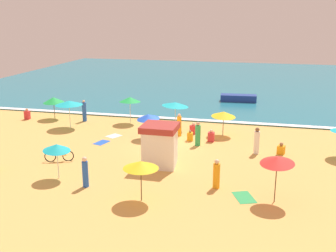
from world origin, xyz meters
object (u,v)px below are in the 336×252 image
Objects in this scene: beach_umbrella_0 at (69,103)px; beach_umbrella_3 at (175,104)px; beach_umbrella_8 at (277,160)px; beachgoer_4 at (85,172)px; beach_umbrella_2 at (57,147)px; beachgoer_11 at (179,126)px; beach_umbrella_6 at (148,117)px; beachgoer_7 at (190,136)px; beachgoer_2 at (198,134)px; small_boat_0 at (238,98)px; parked_bicycle at (59,155)px; beachgoer_3 at (281,149)px; beach_umbrella_1 at (141,165)px; lifeguard_cabana at (160,145)px; beachgoer_10 at (84,111)px; beachgoer_9 at (257,141)px; beach_umbrella_7 at (54,100)px; beachgoer_8 at (216,175)px; beachgoer_0 at (211,136)px; beachgoer_1 at (193,129)px; beach_umbrella_9 at (130,99)px; beach_umbrella_5 at (224,114)px; beachgoer_5 at (27,115)px.

beach_umbrella_3 is at bearing 10.58° from beach_umbrella_0.
beach_umbrella_8 is 1.42× the size of beachgoer_4.
beach_umbrella_2 is 10.83m from beachgoer_11.
beach_umbrella_6 is at bearing -115.12° from beach_umbrella_3.
beachgoer_7 is 1.51m from beachgoer_11.
beachgoer_2 is 15.31m from small_boat_0.
beach_umbrella_2 is 3.15m from parked_bicycle.
beachgoer_3 is (9.50, -1.26, -1.34)m from beach_umbrella_6.
beach_umbrella_1 is 1.27× the size of beachgoer_11.
beachgoer_10 is at bearing 136.14° from lifeguard_cabana.
beachgoer_9 is (8.70, 7.58, 0.03)m from beachgoer_4.
beach_umbrella_7 is at bearing 139.36° from beach_umbrella_0.
lifeguard_cabana reaches higher than beachgoer_7.
beachgoer_7 is (-5.89, 8.81, -1.82)m from beach_umbrella_8.
beachgoer_2 is at bearing 107.45° from beachgoer_8.
beachgoer_0 is 1.01× the size of beachgoer_1.
beachgoer_0 is 8.14m from beachgoer_8.
beach_umbrella_3 is at bearing 79.74° from beachgoer_4.
beachgoer_1 is (-5.96, 10.60, -1.78)m from beach_umbrella_8.
beach_umbrella_9 reaches higher than beachgoer_7.
beach_umbrella_6 is 1.33× the size of beachgoer_11.
beach_umbrella_7 is 1.14× the size of beachgoer_9.
beach_umbrella_8 is 0.65× the size of small_boat_0.
beach_umbrella_0 is 1.78× the size of beachgoer_11.
lifeguard_cabana reaches higher than beachgoer_1.
beachgoer_4 is 6.97m from beachgoer_8.
beachgoer_0 is (-4.38, 8.98, -1.78)m from beach_umbrella_8.
beach_umbrella_6 reaches higher than beach_umbrella_5.
beach_umbrella_8 is at bearing -11.48° from parked_bicycle.
beachgoer_7 reaches higher than beachgoer_3.
beachgoer_8 reaches higher than beachgoer_5.
beachgoer_1 is at bearing 83.59° from lifeguard_cabana.
beachgoer_1 is at bearing -3.63° from beachgoer_5.
beach_umbrella_1 is 12.44m from beach_umbrella_5.
beachgoer_10 is at bearing 6.49° from beachgoer_5.
beach_umbrella_1 is 6.58m from beach_umbrella_8.
beach_umbrella_0 reaches higher than small_boat_0.
beach_umbrella_8 is 2.99× the size of beachgoer_7.
beachgoer_2 is at bearing -73.85° from beachgoer_1.
beachgoer_5 is at bearing 167.19° from beachgoer_9.
beach_umbrella_8 is at bearing -46.85° from beach_umbrella_9.
beach_umbrella_7 is 12.90m from beachgoer_1.
beachgoer_9 is 15.52m from beachgoer_10.
beach_umbrella_6 is at bearing -55.10° from beach_umbrella_9.
beach_umbrella_6 is 12.35m from beachgoer_5.
beach_umbrella_7 is 18.71m from small_boat_0.
small_boat_0 is at bearing 33.36° from beachgoer_5.
beach_umbrella_0 reaches higher than beachgoer_0.
beach_umbrella_2 is 1.21× the size of parked_bicycle.
beachgoer_0 is at bearing 60.28° from beachgoer_4.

